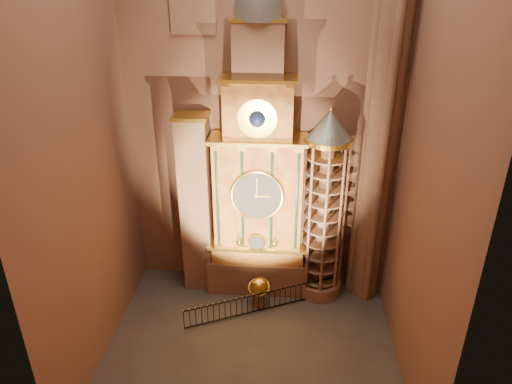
# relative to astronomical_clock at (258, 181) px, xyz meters

# --- Properties ---
(floor) EXTENTS (14.00, 14.00, 0.00)m
(floor) POSITION_rel_astronomical_clock_xyz_m (0.00, -4.96, -6.68)
(floor) COLOR #383330
(floor) RESTS_ON ground
(wall_back) EXTENTS (22.00, 0.00, 22.00)m
(wall_back) POSITION_rel_astronomical_clock_xyz_m (0.00, 1.04, 4.32)
(wall_back) COLOR #8B5B4B
(wall_back) RESTS_ON floor
(wall_left) EXTENTS (0.00, 22.00, 22.00)m
(wall_left) POSITION_rel_astronomical_clock_xyz_m (-7.00, -4.96, 4.32)
(wall_left) COLOR #8B5B4B
(wall_left) RESTS_ON floor
(wall_right) EXTENTS (0.00, 22.00, 22.00)m
(wall_right) POSITION_rel_astronomical_clock_xyz_m (7.00, -4.96, 4.32)
(wall_right) COLOR #8B5B4B
(wall_right) RESTS_ON floor
(astronomical_clock) EXTENTS (5.60, 2.41, 16.70)m
(astronomical_clock) POSITION_rel_astronomical_clock_xyz_m (0.00, 0.00, 0.00)
(astronomical_clock) COLOR #8C634C
(astronomical_clock) RESTS_ON floor
(portrait_tower) EXTENTS (1.80, 1.60, 10.20)m
(portrait_tower) POSITION_rel_astronomical_clock_xyz_m (-3.40, 0.02, -1.53)
(portrait_tower) COLOR #8C634C
(portrait_tower) RESTS_ON floor
(stair_turret) EXTENTS (2.50, 2.50, 10.80)m
(stair_turret) POSITION_rel_astronomical_clock_xyz_m (3.50, -0.26, -1.41)
(stair_turret) COLOR #8C634C
(stair_turret) RESTS_ON floor
(gothic_pier) EXTENTS (2.04, 2.04, 22.00)m
(gothic_pier) POSITION_rel_astronomical_clock_xyz_m (6.10, 0.04, 4.32)
(gothic_pier) COLOR #8C634C
(gothic_pier) RESTS_ON floor
(celestial_globe) EXTENTS (1.44, 1.40, 1.71)m
(celestial_globe) POSITION_rel_astronomical_clock_xyz_m (0.17, -1.81, -5.65)
(celestial_globe) COLOR #8C634C
(celestial_globe) RESTS_ON floor
(iron_railing) EXTENTS (7.96, 3.68, 1.13)m
(iron_railing) POSITION_rel_astronomical_clock_xyz_m (0.48, -2.24, -6.06)
(iron_railing) COLOR black
(iron_railing) RESTS_ON floor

